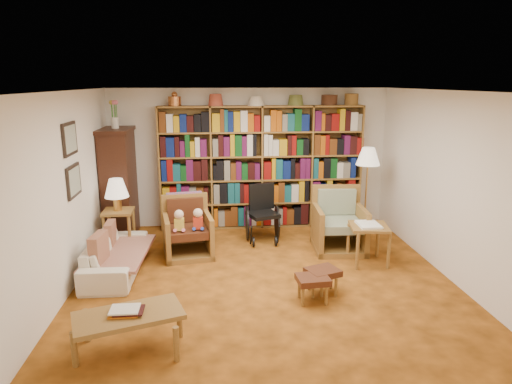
{
  "coord_description": "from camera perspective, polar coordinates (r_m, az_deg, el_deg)",
  "views": [
    {
      "loc": [
        -0.64,
        -5.7,
        2.62
      ],
      "look_at": [
        -0.06,
        0.6,
        1.07
      ],
      "focal_mm": 32.0,
      "sensor_mm": 36.0,
      "label": 1
    }
  ],
  "objects": [
    {
      "name": "side_table_lamp",
      "position": [
        7.43,
        -16.78,
        -3.43
      ],
      "size": [
        0.46,
        0.46,
        0.67
      ],
      "color": "olive",
      "rests_on": "floor"
    },
    {
      "name": "sofa",
      "position": [
        6.73,
        -17.13,
        -7.63
      ],
      "size": [
        1.64,
        0.67,
        0.48
      ],
      "primitive_type": "imported",
      "rotation": [
        0.0,
        0.0,
        1.55
      ],
      "color": "beige",
      "rests_on": "floor"
    },
    {
      "name": "ceiling",
      "position": [
        5.74,
        1.18,
        12.53
      ],
      "size": [
        5.0,
        5.0,
        0.0
      ],
      "primitive_type": "plane",
      "rotation": [
        3.14,
        0.0,
        0.0
      ],
      "color": "white",
      "rests_on": "wall_back"
    },
    {
      "name": "wall_right",
      "position": [
        6.65,
        23.05,
        0.74
      ],
      "size": [
        0.0,
        5.0,
        5.0
      ],
      "primitive_type": "plane",
      "rotation": [
        1.57,
        0.0,
        -1.57
      ],
      "color": "white",
      "rests_on": "floor"
    },
    {
      "name": "bookshelf",
      "position": [
        8.2,
        0.7,
        3.55
      ],
      "size": [
        3.6,
        0.3,
        2.42
      ],
      "color": "olive",
      "rests_on": "floor"
    },
    {
      "name": "curio_cabinet",
      "position": [
        8.04,
        -16.72,
        1.19
      ],
      "size": [
        0.5,
        0.95,
        2.4
      ],
      "color": "#341A0E",
      "rests_on": "floor"
    },
    {
      "name": "table_lamp",
      "position": [
        7.3,
        -17.05,
        0.34
      ],
      "size": [
        0.37,
        0.37,
        0.5
      ],
      "color": "gold",
      "rests_on": "side_table_lamp"
    },
    {
      "name": "cushion_right",
      "position": [
        6.37,
        -19.04,
        -6.97
      ],
      "size": [
        0.18,
        0.43,
        0.42
      ],
      "primitive_type": "cube",
      "rotation": [
        0.0,
        0.0,
        -0.13
      ],
      "color": "maroon",
      "rests_on": "sofa"
    },
    {
      "name": "cushion_left",
      "position": [
        7.01,
        -17.73,
        -4.97
      ],
      "size": [
        0.13,
        0.37,
        0.36
      ],
      "primitive_type": "cube",
      "rotation": [
        0.0,
        0.0,
        0.04
      ],
      "color": "maroon",
      "rests_on": "sofa"
    },
    {
      "name": "footstool_a",
      "position": [
        5.65,
        7.12,
        -11.01
      ],
      "size": [
        0.41,
        0.35,
        0.32
      ],
      "color": "#502715",
      "rests_on": "floor"
    },
    {
      "name": "side_table_papers",
      "position": [
        6.85,
        13.91,
        -4.81
      ],
      "size": [
        0.6,
        0.6,
        0.61
      ],
      "color": "olive",
      "rests_on": "floor"
    },
    {
      "name": "wall_front",
      "position": [
        3.54,
        5.68,
        -9.08
      ],
      "size": [
        5.0,
        0.0,
        5.0
      ],
      "primitive_type": "plane",
      "rotation": [
        -1.57,
        0.0,
        0.0
      ],
      "color": "white",
      "rests_on": "floor"
    },
    {
      "name": "floor",
      "position": [
        6.31,
        1.07,
        -10.81
      ],
      "size": [
        5.0,
        5.0,
        0.0
      ],
      "primitive_type": "plane",
      "color": "#B9651C",
      "rests_on": "ground"
    },
    {
      "name": "armchair_sage",
      "position": [
        7.42,
        10.17,
        -4.12
      ],
      "size": [
        0.83,
        0.86,
        0.98
      ],
      "color": "olive",
      "rests_on": "floor"
    },
    {
      "name": "sofa_throw",
      "position": [
        6.7,
        -16.75,
        -7.13
      ],
      "size": [
        0.84,
        1.47,
        0.04
      ],
      "primitive_type": "cube",
      "rotation": [
        0.0,
        0.0,
        -0.05
      ],
      "color": "#C3AC8E",
      "rests_on": "sofa"
    },
    {
      "name": "footstool_b",
      "position": [
        5.87,
        8.33,
        -10.06
      ],
      "size": [
        0.47,
        0.44,
        0.33
      ],
      "color": "#502715",
      "rests_on": "floor"
    },
    {
      "name": "wheelchair",
      "position": [
        7.68,
        0.79,
        -2.86
      ],
      "size": [
        0.58,
        0.75,
        0.94
      ],
      "color": "black",
      "rests_on": "floor"
    },
    {
      "name": "coffee_table",
      "position": [
        4.8,
        -15.64,
        -14.93
      ],
      "size": [
        1.15,
        0.82,
        0.46
      ],
      "color": "olive",
      "rests_on": "floor"
    },
    {
      "name": "wall_left",
      "position": [
        6.15,
        -22.7,
        -0.22
      ],
      "size": [
        0.0,
        5.0,
        5.0
      ],
      "primitive_type": "plane",
      "rotation": [
        1.57,
        0.0,
        1.57
      ],
      "color": "white",
      "rests_on": "floor"
    },
    {
      "name": "floor_lamp",
      "position": [
        7.94,
        13.82,
        3.91
      ],
      "size": [
        0.41,
        0.41,
        1.53
      ],
      "color": "gold",
      "rests_on": "floor"
    },
    {
      "name": "framed_pictures",
      "position": [
        6.36,
        -22.04,
        3.72
      ],
      "size": [
        0.03,
        0.52,
        0.97
      ],
      "color": "black",
      "rests_on": "wall_left"
    },
    {
      "name": "armchair_leather",
      "position": [
        7.15,
        -8.47,
        -4.74
      ],
      "size": [
        0.84,
        0.87,
        0.91
      ],
      "color": "olive",
      "rests_on": "floor"
    },
    {
      "name": "wall_back",
      "position": [
        8.34,
        -0.79,
        4.28
      ],
      "size": [
        5.0,
        0.0,
        5.0
      ],
      "primitive_type": "plane",
      "rotation": [
        1.57,
        0.0,
        0.0
      ],
      "color": "white",
      "rests_on": "floor"
    }
  ]
}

